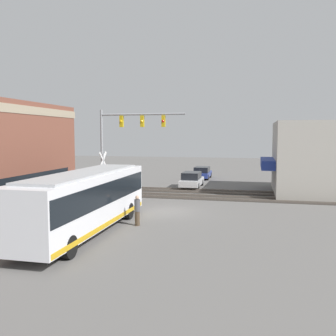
{
  "coord_description": "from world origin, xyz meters",
  "views": [
    {
      "loc": [
        -24.37,
        -5.81,
        5.18
      ],
      "look_at": [
        4.29,
        0.87,
        2.54
      ],
      "focal_mm": 40.0,
      "sensor_mm": 36.0,
      "label": 1
    }
  ],
  "objects_px": {
    "city_bus": "(86,199)",
    "pedestrian_at_crossing": "(115,188)",
    "crossing_signal": "(103,170)",
    "parked_car_white": "(192,180)",
    "parked_car_blue": "(202,173)",
    "pedestrian_near_bus": "(137,210)"
  },
  "relations": [
    {
      "from": "crossing_signal",
      "to": "parked_car_blue",
      "type": "relative_size",
      "value": 0.86
    },
    {
      "from": "parked_car_blue",
      "to": "pedestrian_near_bus",
      "type": "bearing_deg",
      "value": 178.9
    },
    {
      "from": "crossing_signal",
      "to": "city_bus",
      "type": "bearing_deg",
      "value": -161.85
    },
    {
      "from": "city_bus",
      "to": "pedestrian_at_crossing",
      "type": "height_order",
      "value": "city_bus"
    },
    {
      "from": "crossing_signal",
      "to": "parked_car_white",
      "type": "distance_m",
      "value": 9.98
    },
    {
      "from": "crossing_signal",
      "to": "pedestrian_near_bus",
      "type": "distance_m",
      "value": 10.03
    },
    {
      "from": "parked_car_white",
      "to": "pedestrian_at_crossing",
      "type": "height_order",
      "value": "pedestrian_at_crossing"
    },
    {
      "from": "city_bus",
      "to": "parked_car_white",
      "type": "distance_m",
      "value": 18.4
    },
    {
      "from": "crossing_signal",
      "to": "parked_car_white",
      "type": "height_order",
      "value": "crossing_signal"
    },
    {
      "from": "parked_car_blue",
      "to": "pedestrian_at_crossing",
      "type": "xyz_separation_m",
      "value": [
        -15.22,
        5.03,
        0.21
      ]
    },
    {
      "from": "pedestrian_near_bus",
      "to": "pedestrian_at_crossing",
      "type": "height_order",
      "value": "pedestrian_near_bus"
    },
    {
      "from": "crossing_signal",
      "to": "parked_car_blue",
      "type": "distance_m",
      "value": 16.47
    },
    {
      "from": "crossing_signal",
      "to": "pedestrian_at_crossing",
      "type": "relative_size",
      "value": 2.23
    },
    {
      "from": "city_bus",
      "to": "pedestrian_at_crossing",
      "type": "xyz_separation_m",
      "value": [
        10.4,
        2.43,
        -0.92
      ]
    },
    {
      "from": "crossing_signal",
      "to": "parked_car_white",
      "type": "relative_size",
      "value": 0.83
    },
    {
      "from": "city_bus",
      "to": "crossing_signal",
      "type": "height_order",
      "value": "crossing_signal"
    },
    {
      "from": "parked_car_white",
      "to": "parked_car_blue",
      "type": "relative_size",
      "value": 1.04
    },
    {
      "from": "parked_car_white",
      "to": "pedestrian_at_crossing",
      "type": "relative_size",
      "value": 2.68
    },
    {
      "from": "parked_car_white",
      "to": "pedestrian_near_bus",
      "type": "height_order",
      "value": "pedestrian_near_bus"
    },
    {
      "from": "parked_car_blue",
      "to": "pedestrian_near_bus",
      "type": "distance_m",
      "value": 23.49
    },
    {
      "from": "crossing_signal",
      "to": "parked_car_white",
      "type": "bearing_deg",
      "value": -37.48
    },
    {
      "from": "parked_car_blue",
      "to": "pedestrian_at_crossing",
      "type": "relative_size",
      "value": 2.59
    }
  ]
}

